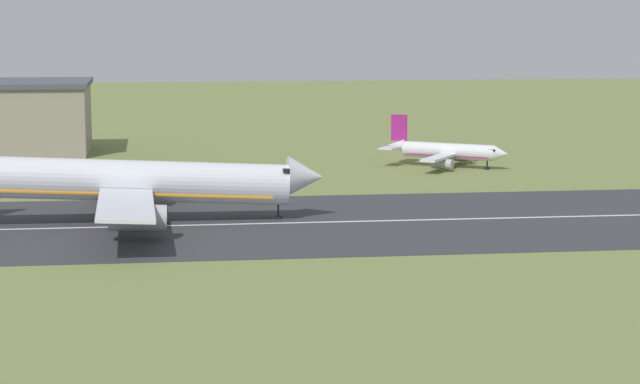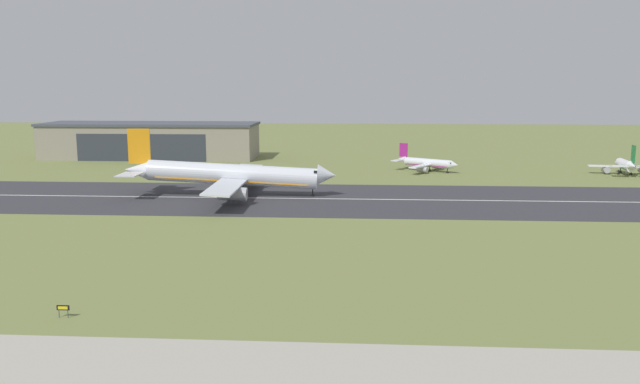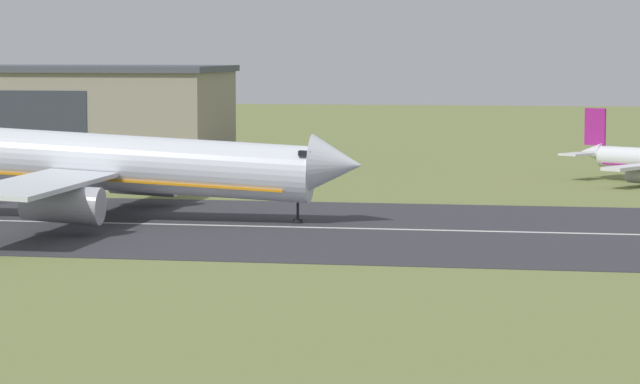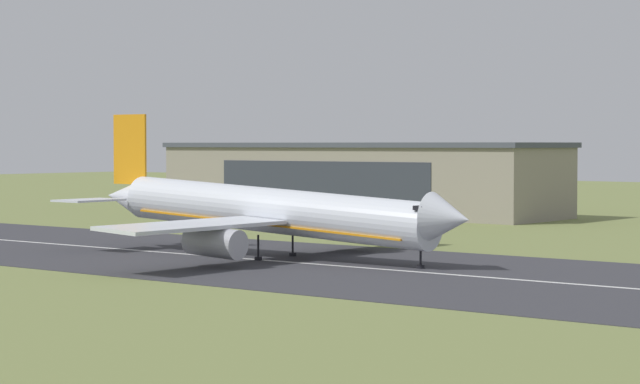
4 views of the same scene
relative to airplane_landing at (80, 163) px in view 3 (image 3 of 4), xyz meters
name	(u,v)px [view 3 (image 3 of 4)]	position (x,y,z in m)	size (l,w,h in m)	color
runway_strip	(172,225)	(9.42, -2.74, -5.22)	(473.48, 43.97, 0.06)	#333338
runway_centreline	(172,224)	(9.42, -2.74, -5.19)	(426.13, 0.70, 0.01)	silver
airplane_landing	(80,163)	(0.00, 0.00, 0.00)	(53.16, 50.97, 16.67)	silver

